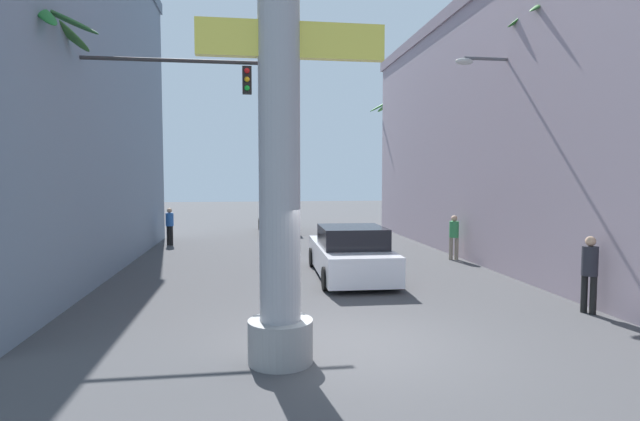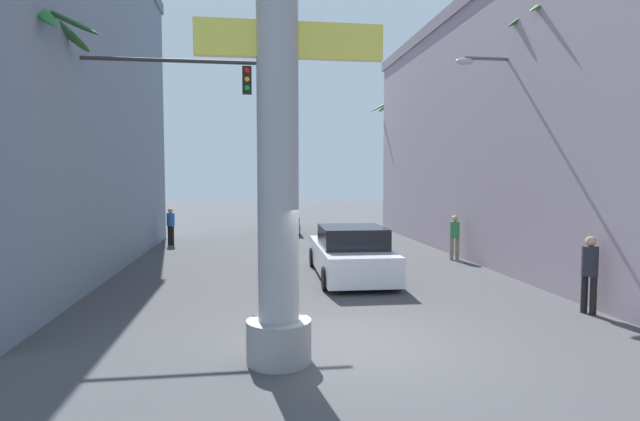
{
  "view_description": "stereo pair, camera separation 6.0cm",
  "coord_description": "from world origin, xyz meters",
  "px_view_note": "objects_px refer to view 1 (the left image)",
  "views": [
    {
      "loc": [
        -1.93,
        -8.67,
        3.01
      ],
      "look_at": [
        0.0,
        4.84,
        2.1
      ],
      "focal_mm": 28.0,
      "sensor_mm": 36.0,
      "label": 1
    },
    {
      "loc": [
        -1.87,
        -8.68,
        3.01
      ],
      "look_at": [
        0.0,
        4.84,
        2.1
      ],
      "focal_mm": 28.0,
      "sensor_mm": 36.0,
      "label": 2
    }
  ],
  "objects_px": {
    "traffic_light_mast": "(134,127)",
    "car_far": "(277,219)",
    "palm_tree_far_right": "(394,146)",
    "car_lead": "(350,254)",
    "pedestrian_by_sign": "(590,269)",
    "palm_tree_near_right": "(559,108)",
    "pedestrian_mid_right": "(454,234)",
    "palm_tree_near_left": "(39,122)",
    "street_lamp": "(511,142)",
    "pedestrian_far_left": "(170,223)",
    "neon_sign_pole": "(279,46)"
  },
  "relations": [
    {
      "from": "street_lamp",
      "to": "traffic_light_mast",
      "type": "bearing_deg",
      "value": -174.31
    },
    {
      "from": "car_lead",
      "to": "pedestrian_by_sign",
      "type": "xyz_separation_m",
      "value": [
        4.41,
        -4.73,
        0.3
      ]
    },
    {
      "from": "car_lead",
      "to": "pedestrian_mid_right",
      "type": "height_order",
      "value": "pedestrian_mid_right"
    },
    {
      "from": "palm_tree_far_right",
      "to": "traffic_light_mast",
      "type": "bearing_deg",
      "value": -125.92
    },
    {
      "from": "car_lead",
      "to": "pedestrian_mid_right",
      "type": "relative_size",
      "value": 3.19
    },
    {
      "from": "traffic_light_mast",
      "to": "palm_tree_near_right",
      "type": "relative_size",
      "value": 0.73
    },
    {
      "from": "traffic_light_mast",
      "to": "pedestrian_by_sign",
      "type": "bearing_deg",
      "value": -18.39
    },
    {
      "from": "neon_sign_pole",
      "to": "palm_tree_near_right",
      "type": "bearing_deg",
      "value": 33.0
    },
    {
      "from": "car_lead",
      "to": "pedestrian_by_sign",
      "type": "bearing_deg",
      "value": -47.02
    },
    {
      "from": "traffic_light_mast",
      "to": "pedestrian_mid_right",
      "type": "distance_m",
      "value": 11.46
    },
    {
      "from": "street_lamp",
      "to": "pedestrian_by_sign",
      "type": "bearing_deg",
      "value": -97.28
    },
    {
      "from": "car_far",
      "to": "palm_tree_far_right",
      "type": "relative_size",
      "value": 0.58
    },
    {
      "from": "street_lamp",
      "to": "palm_tree_far_right",
      "type": "height_order",
      "value": "palm_tree_far_right"
    },
    {
      "from": "palm_tree_near_left",
      "to": "pedestrian_by_sign",
      "type": "height_order",
      "value": "palm_tree_near_left"
    },
    {
      "from": "traffic_light_mast",
      "to": "car_far",
      "type": "distance_m",
      "value": 15.11
    },
    {
      "from": "palm_tree_near_left",
      "to": "pedestrian_mid_right",
      "type": "distance_m",
      "value": 13.5
    },
    {
      "from": "traffic_light_mast",
      "to": "car_far",
      "type": "xyz_separation_m",
      "value": [
        4.42,
        14.0,
        -3.56
      ]
    },
    {
      "from": "street_lamp",
      "to": "pedestrian_far_left",
      "type": "xyz_separation_m",
      "value": [
        -11.48,
        8.3,
        -3.11
      ]
    },
    {
      "from": "street_lamp",
      "to": "pedestrian_mid_right",
      "type": "relative_size",
      "value": 4.13
    },
    {
      "from": "palm_tree_far_right",
      "to": "pedestrian_mid_right",
      "type": "height_order",
      "value": "palm_tree_far_right"
    },
    {
      "from": "car_far",
      "to": "palm_tree_near_left",
      "type": "height_order",
      "value": "palm_tree_near_left"
    },
    {
      "from": "car_lead",
      "to": "car_far",
      "type": "bearing_deg",
      "value": 96.59
    },
    {
      "from": "palm_tree_near_right",
      "to": "pedestrian_mid_right",
      "type": "relative_size",
      "value": 5.12
    },
    {
      "from": "traffic_light_mast",
      "to": "car_far",
      "type": "relative_size",
      "value": 1.36
    },
    {
      "from": "street_lamp",
      "to": "car_lead",
      "type": "bearing_deg",
      "value": 177.45
    },
    {
      "from": "pedestrian_by_sign",
      "to": "car_far",
      "type": "bearing_deg",
      "value": 108.63
    },
    {
      "from": "palm_tree_far_right",
      "to": "car_far",
      "type": "bearing_deg",
      "value": -164.64
    },
    {
      "from": "traffic_light_mast",
      "to": "car_lead",
      "type": "bearing_deg",
      "value": 12.49
    },
    {
      "from": "car_far",
      "to": "pedestrian_by_sign",
      "type": "relative_size",
      "value": 2.6
    },
    {
      "from": "street_lamp",
      "to": "traffic_light_mast",
      "type": "relative_size",
      "value": 1.1
    },
    {
      "from": "neon_sign_pole",
      "to": "pedestrian_mid_right",
      "type": "relative_size",
      "value": 6.32
    },
    {
      "from": "car_lead",
      "to": "pedestrian_far_left",
      "type": "relative_size",
      "value": 3.14
    },
    {
      "from": "car_lead",
      "to": "traffic_light_mast",
      "type": "bearing_deg",
      "value": -167.51
    },
    {
      "from": "neon_sign_pole",
      "to": "traffic_light_mast",
      "type": "xyz_separation_m",
      "value": [
        -3.37,
        5.37,
        -0.77
      ]
    },
    {
      "from": "palm_tree_far_right",
      "to": "pedestrian_far_left",
      "type": "distance_m",
      "value": 14.39
    },
    {
      "from": "traffic_light_mast",
      "to": "palm_tree_near_left",
      "type": "bearing_deg",
      "value": -136.35
    },
    {
      "from": "palm_tree_near_right",
      "to": "traffic_light_mast",
      "type": "bearing_deg",
      "value": -179.66
    },
    {
      "from": "car_far",
      "to": "pedestrian_by_sign",
      "type": "xyz_separation_m",
      "value": [
        5.87,
        -17.42,
        0.27
      ]
    },
    {
      "from": "palm_tree_near_left",
      "to": "pedestrian_by_sign",
      "type": "bearing_deg",
      "value": -8.76
    },
    {
      "from": "neon_sign_pole",
      "to": "car_lead",
      "type": "distance_m",
      "value": 8.36
    },
    {
      "from": "neon_sign_pole",
      "to": "pedestrian_mid_right",
      "type": "height_order",
      "value": "neon_sign_pole"
    },
    {
      "from": "pedestrian_far_left",
      "to": "car_lead",
      "type": "bearing_deg",
      "value": -51.18
    },
    {
      "from": "pedestrian_by_sign",
      "to": "pedestrian_mid_right",
      "type": "height_order",
      "value": "pedestrian_by_sign"
    },
    {
      "from": "pedestrian_by_sign",
      "to": "neon_sign_pole",
      "type": "bearing_deg",
      "value": -164.27
    },
    {
      "from": "neon_sign_pole",
      "to": "pedestrian_far_left",
      "type": "bearing_deg",
      "value": 105.12
    },
    {
      "from": "palm_tree_far_right",
      "to": "pedestrian_far_left",
      "type": "bearing_deg",
      "value": -151.63
    },
    {
      "from": "car_lead",
      "to": "car_far",
      "type": "xyz_separation_m",
      "value": [
        -1.47,
        12.7,
        0.03
      ]
    },
    {
      "from": "pedestrian_by_sign",
      "to": "palm_tree_far_right",
      "type": "bearing_deg",
      "value": 86.25
    },
    {
      "from": "palm_tree_near_right",
      "to": "pedestrian_by_sign",
      "type": "xyz_separation_m",
      "value": [
        -1.46,
        -3.49,
        -4.01
      ]
    },
    {
      "from": "pedestrian_by_sign",
      "to": "pedestrian_mid_right",
      "type": "relative_size",
      "value": 1.06
    }
  ]
}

